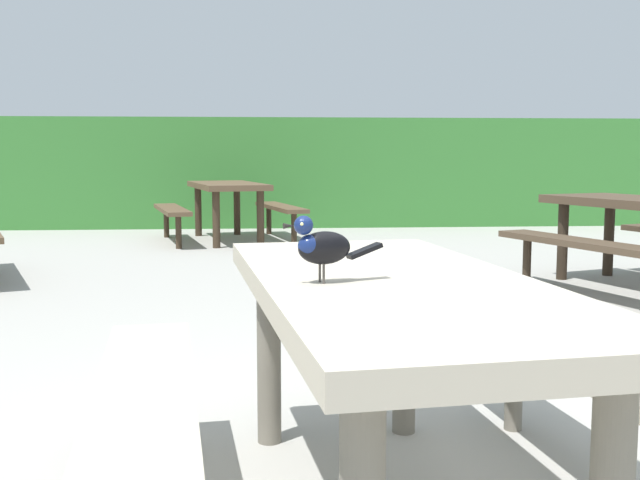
# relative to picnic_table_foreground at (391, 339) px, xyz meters

# --- Properties ---
(hedge_wall) EXTENTS (28.00, 2.16, 1.65)m
(hedge_wall) POSITION_rel_picnic_table_foreground_xyz_m (0.21, 10.17, 0.27)
(hedge_wall) COLOR #387A33
(hedge_wall) RESTS_ON ground
(picnic_table_foreground) EXTENTS (1.87, 1.90, 0.74)m
(picnic_table_foreground) POSITION_rel_picnic_table_foreground_xyz_m (0.00, 0.00, 0.00)
(picnic_table_foreground) COLOR #B2A893
(picnic_table_foreground) RESTS_ON ground
(bird_grackle) EXTENTS (0.28, 0.13, 0.18)m
(bird_grackle) POSITION_rel_picnic_table_foreground_xyz_m (-0.21, -0.10, 0.29)
(bird_grackle) COLOR black
(bird_grackle) RESTS_ON picnic_table_foreground
(picnic_table_mid_left) EXTENTS (2.03, 2.05, 0.74)m
(picnic_table_mid_left) POSITION_rel_picnic_table_foreground_xyz_m (-0.80, 7.50, 0.00)
(picnic_table_mid_left) COLOR brown
(picnic_table_mid_left) RESTS_ON ground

